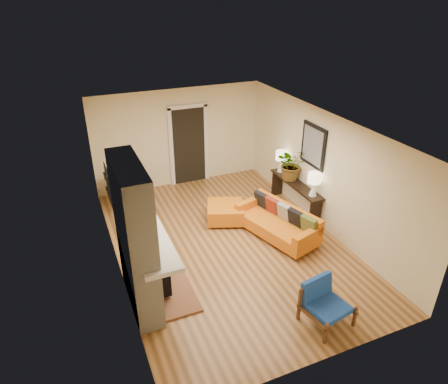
{
  "coord_description": "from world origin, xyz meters",
  "views": [
    {
      "loc": [
        -2.8,
        -6.42,
        4.89
      ],
      "look_at": [
        0.0,
        0.2,
        1.15
      ],
      "focal_mm": 32.0,
      "sensor_mm": 36.0,
      "label": 1
    }
  ],
  "objects": [
    {
      "name": "fireplace",
      "position": [
        -2.0,
        -1.0,
        1.24
      ],
      "size": [
        1.09,
        1.68,
        2.6
      ],
      "color": "white",
      "rests_on": "ground"
    },
    {
      "name": "lamp_far",
      "position": [
        2.07,
        1.44,
        1.06
      ],
      "size": [
        0.3,
        0.3,
        0.54
      ],
      "color": "white",
      "rests_on": "console_table"
    },
    {
      "name": "houseplant",
      "position": [
        2.06,
        0.96,
        1.13
      ],
      "size": [
        0.81,
        0.73,
        0.8
      ],
      "primitive_type": "imported",
      "rotation": [
        0.0,
        0.0,
        0.15
      ],
      "color": "#1E5919",
      "rests_on": "console_table"
    },
    {
      "name": "room_shell",
      "position": [
        0.6,
        2.63,
        1.24
      ],
      "size": [
        6.5,
        6.5,
        6.5
      ],
      "color": "#B57C45",
      "rests_on": "ground"
    },
    {
      "name": "lamp_near",
      "position": [
        2.07,
        0.03,
        1.06
      ],
      "size": [
        0.3,
        0.3,
        0.54
      ],
      "color": "white",
      "rests_on": "console_table"
    },
    {
      "name": "sofa",
      "position": [
        1.17,
        -0.1,
        0.32
      ],
      "size": [
        1.3,
        2.03,
        0.74
      ],
      "color": "silver",
      "rests_on": "ground"
    },
    {
      "name": "console_table",
      "position": [
        2.07,
        0.71,
        0.58
      ],
      "size": [
        0.34,
        1.85,
        0.72
      ],
      "color": "black",
      "rests_on": "ground"
    },
    {
      "name": "ottoman",
      "position": [
        0.33,
        0.9,
        0.24
      ],
      "size": [
        1.05,
        1.05,
        0.41
      ],
      "color": "silver",
      "rests_on": "ground"
    },
    {
      "name": "blue_chair",
      "position": [
        0.57,
        -2.55,
        0.39
      ],
      "size": [
        0.8,
        0.79,
        0.73
      ],
      "color": "brown",
      "rests_on": "ground"
    },
    {
      "name": "dining_table",
      "position": [
        -1.58,
        2.48,
        0.57
      ],
      "size": [
        0.94,
        1.65,
        0.87
      ],
      "color": "brown",
      "rests_on": "ground"
    }
  ]
}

